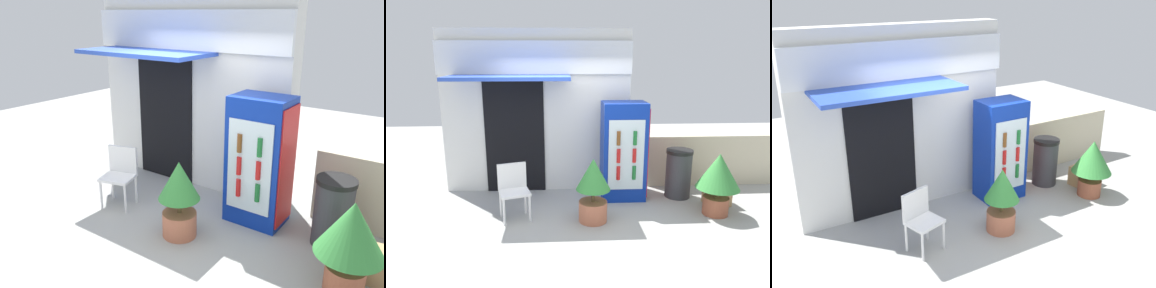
{
  "view_description": "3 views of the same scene",
  "coord_description": "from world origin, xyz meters",
  "views": [
    {
      "loc": [
        2.96,
        -3.34,
        2.74
      ],
      "look_at": [
        0.17,
        0.57,
        1.08
      ],
      "focal_mm": 35.94,
      "sensor_mm": 36.0,
      "label": 1
    },
    {
      "loc": [
        -0.21,
        -5.03,
        2.53
      ],
      "look_at": [
        0.11,
        0.59,
        1.12
      ],
      "focal_mm": 33.39,
      "sensor_mm": 36.0,
      "label": 2
    },
    {
      "loc": [
        -2.97,
        -4.35,
        3.51
      ],
      "look_at": [
        0.03,
        0.73,
        1.25
      ],
      "focal_mm": 38.9,
      "sensor_mm": 36.0,
      "label": 3
    }
  ],
  "objects": [
    {
      "name": "ground",
      "position": [
        0.0,
        0.0,
        0.0
      ],
      "size": [
        16.0,
        16.0,
        0.0
      ],
      "primitive_type": "plane",
      "color": "#A3A39E"
    },
    {
      "name": "potted_plant_curbside",
      "position": [
        2.33,
        0.23,
        0.65
      ],
      "size": [
        0.69,
        0.69,
        1.02
      ],
      "color": "#995138",
      "rests_on": "ground"
    },
    {
      "name": "plastic_chair",
      "position": [
        -0.93,
        0.29,
        0.52
      ],
      "size": [
        0.55,
        0.51,
        0.87
      ],
      "color": "white",
      "rests_on": "ground"
    },
    {
      "name": "stone_boundary_wall",
      "position": [
        2.79,
        1.64,
        0.5
      ],
      "size": [
        2.51,
        0.21,
        1.0
      ],
      "primitive_type": "cube",
      "color": "beige",
      "rests_on": "ground"
    },
    {
      "name": "storefront_building",
      "position": [
        -0.62,
        1.62,
        1.55
      ],
      "size": [
        3.45,
        1.28,
        2.99
      ],
      "color": "silver",
      "rests_on": "ground"
    },
    {
      "name": "trash_bin",
      "position": [
        1.96,
        1.01,
        0.44
      ],
      "size": [
        0.47,
        0.47,
        0.88
      ],
      "color": "#38383D",
      "rests_on": "ground"
    },
    {
      "name": "potted_plant_near_shop",
      "position": [
        0.31,
        0.1,
        0.58
      ],
      "size": [
        0.53,
        0.53,
        1.01
      ],
      "color": "#BC6B4C",
      "rests_on": "ground"
    },
    {
      "name": "drink_cooler",
      "position": [
        0.94,
        1.03,
        0.87
      ],
      "size": [
        0.78,
        0.62,
        1.74
      ],
      "color": "#0C2D9E",
      "rests_on": "ground"
    },
    {
      "name": "cardboard_box",
      "position": [
        2.52,
        0.61,
        0.18
      ],
      "size": [
        0.43,
        0.37,
        0.36
      ],
      "primitive_type": "cube",
      "rotation": [
        0.0,
        0.0,
        0.12
      ],
      "color": "tan",
      "rests_on": "ground"
    }
  ]
}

